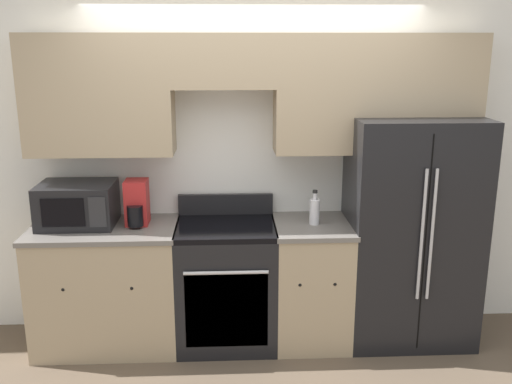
{
  "coord_description": "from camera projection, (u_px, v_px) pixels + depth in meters",
  "views": [
    {
      "loc": [
        -0.19,
        -3.68,
        2.25
      ],
      "look_at": [
        -0.0,
        0.31,
        1.18
      ],
      "focal_mm": 40.0,
      "sensor_mm": 36.0,
      "label": 1
    }
  ],
  "objects": [
    {
      "name": "bottle",
      "position": [
        315.0,
        211.0,
        4.19
      ],
      "size": [
        0.08,
        0.08,
        0.26
      ],
      "color": "silver",
      "rests_on": "lower_cabinets_right"
    },
    {
      "name": "lower_cabinets_left",
      "position": [
        108.0,
        286.0,
        4.27
      ],
      "size": [
        1.07,
        0.64,
        0.93
      ],
      "color": "tan",
      "rests_on": "ground_plane"
    },
    {
      "name": "ground_plane",
      "position": [
        258.0,
        360.0,
        4.14
      ],
      "size": [
        12.0,
        12.0,
        0.0
      ],
      "primitive_type": "plane",
      "color": "brown"
    },
    {
      "name": "wall_back",
      "position": [
        256.0,
        138.0,
        4.31
      ],
      "size": [
        8.0,
        0.39,
        2.6
      ],
      "color": "white",
      "rests_on": "ground_plane"
    },
    {
      "name": "coffee_maker",
      "position": [
        137.0,
        204.0,
        4.17
      ],
      "size": [
        0.16,
        0.25,
        0.33
      ],
      "color": "#B22323",
      "rests_on": "lower_cabinets_left"
    },
    {
      "name": "refrigerator",
      "position": [
        409.0,
        230.0,
        4.31
      ],
      "size": [
        0.94,
        0.74,
        1.72
      ],
      "color": "black",
      "rests_on": "ground_plane"
    },
    {
      "name": "lower_cabinets_right",
      "position": [
        311.0,
        282.0,
        4.34
      ],
      "size": [
        0.58,
        0.64,
        0.93
      ],
      "color": "tan",
      "rests_on": "ground_plane"
    },
    {
      "name": "microwave",
      "position": [
        77.0,
        204.0,
        4.16
      ],
      "size": [
        0.54,
        0.41,
        0.31
      ],
      "color": "black",
      "rests_on": "lower_cabinets_left"
    },
    {
      "name": "oven_range",
      "position": [
        227.0,
        283.0,
        4.31
      ],
      "size": [
        0.73,
        0.65,
        1.09
      ],
      "color": "black",
      "rests_on": "ground_plane"
    }
  ]
}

